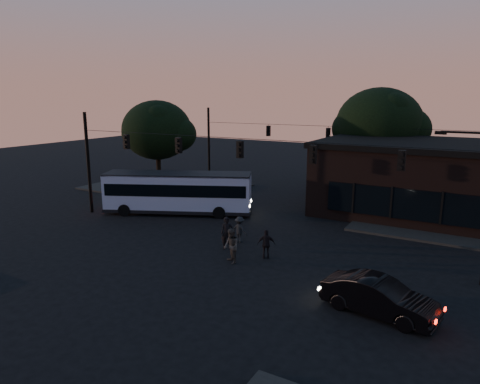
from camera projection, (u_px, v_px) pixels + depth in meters
The scene contains 14 objects.
ground at pixel (203, 261), 22.81m from camera, with size 120.00×120.00×0.00m, color black.
sidewalk_far_right at pixel (468, 226), 28.81m from camera, with size 14.00×10.00×0.15m, color black.
sidewalk_far_left at pixel (166, 187), 41.45m from camera, with size 14.00×10.00×0.15m, color black.
building at pixel (427, 179), 31.37m from camera, with size 15.40×10.41×5.40m.
tree_behind at pixel (379, 124), 38.15m from camera, with size 7.60×7.60×9.43m.
tree_left at pixel (157, 130), 39.42m from camera, with size 6.40×6.40×8.30m.
signal_rig_near at pixel (240, 168), 25.23m from camera, with size 26.24×0.30×7.50m.
signal_rig_far at pixel (328, 146), 38.83m from camera, with size 26.24×0.30×7.50m.
bus at pixel (178, 191), 31.89m from camera, with size 10.95×6.83×3.07m.
car at pixel (379, 297), 17.04m from camera, with size 1.58×4.54×1.49m, color black.
pedestrian_a at pixel (227, 233), 24.42m from camera, with size 0.69×0.45×1.89m, color black.
pedestrian_b at pixel (231, 246), 22.34m from camera, with size 0.89×0.70×1.84m, color #2F2D2B.
pedestrian_c at pixel (266, 244), 22.99m from camera, with size 0.96×0.40×1.64m, color black.
pedestrian_d at pixel (240, 229), 25.62m from camera, with size 1.02×0.59×1.58m, color black.
Camera 1 is at (12.42, -17.63, 8.53)m, focal length 32.00 mm.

